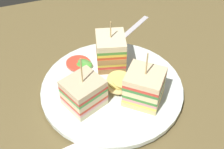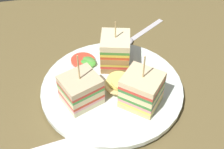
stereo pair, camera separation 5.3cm
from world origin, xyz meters
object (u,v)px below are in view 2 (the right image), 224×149
plate (112,89)px  sandwich_wedge_0 (115,51)px  sandwich_wedge_1 (81,90)px  sandwich_wedge_2 (141,90)px  chip_pile (119,84)px  spoon (132,38)px

plate → sandwich_wedge_0: bearing=-107.2°
sandwich_wedge_0 → sandwich_wedge_1: 11.27cm
sandwich_wedge_1 → sandwich_wedge_2: 10.16cm
plate → sandwich_wedge_2: size_ratio=2.47×
chip_pile → spoon: 17.42cm
sandwich_wedge_0 → chip_pile: sandwich_wedge_0 is taller
plate → sandwich_wedge_1: bearing=21.6°
chip_pile → spoon: (-6.61, -15.90, -2.64)cm
sandwich_wedge_2 → spoon: 20.60cm
sandwich_wedge_0 → plate: bearing=-2.9°
chip_pile → sandwich_wedge_1: bearing=11.7°
plate → sandwich_wedge_0: sandwich_wedge_0 is taller
spoon → sandwich_wedge_1: bearing=17.3°
plate → sandwich_wedge_1: 7.10cm
chip_pile → sandwich_wedge_2: bearing=127.4°
sandwich_wedge_1 → chip_pile: bearing=-11.5°
sandwich_wedge_0 → sandwich_wedge_1: bearing=-28.5°
sandwich_wedge_2 → chip_pile: sandwich_wedge_2 is taller
sandwich_wedge_2 → spoon: size_ratio=0.81×
plate → sandwich_wedge_0: (-1.85, -5.97, 3.89)cm
sandwich_wedge_0 → chip_pile: bearing=7.9°
sandwich_wedge_2 → spoon: bearing=-60.2°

